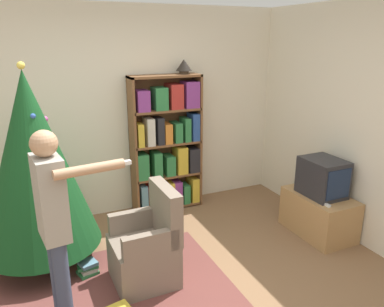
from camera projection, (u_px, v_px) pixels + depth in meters
wall_back at (106, 114)px, 4.63m from camera, size 8.00×0.10×2.60m
area_rug at (109, 301)px, 3.26m from camera, size 2.23×1.69×0.01m
bookshelf at (168, 147)px, 4.85m from camera, size 0.91×0.29×1.77m
tv_stand at (319, 214)px, 4.35m from camera, size 0.50×0.81×0.48m
television at (323, 177)px, 4.21m from camera, size 0.39×0.48×0.43m
game_remote at (326, 204)px, 4.00m from camera, size 0.04×0.12×0.02m
christmas_tree at (34, 163)px, 3.53m from camera, size 1.14×1.14×2.01m
armchair at (147, 249)px, 3.48m from camera, size 0.58×0.57×0.92m
standing_person at (54, 219)px, 2.69m from camera, size 0.67×0.47×1.62m
table_lamp at (184, 66)px, 4.65m from camera, size 0.20×0.20×0.18m
book_pile_near_tree at (88, 268)px, 3.63m from camera, size 0.21×0.20×0.13m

